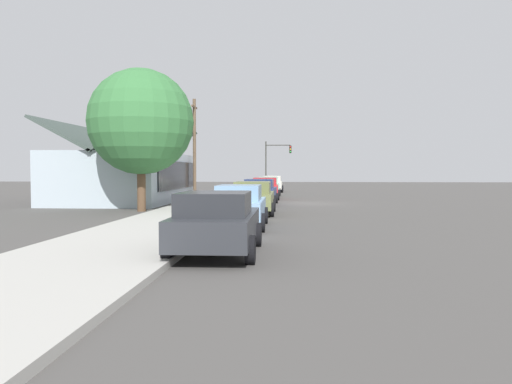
{
  "coord_description": "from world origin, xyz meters",
  "views": [
    {
      "loc": [
        -32.36,
        0.86,
        2.12
      ],
      "look_at": [
        -2.64,
        2.97,
        0.84
      ],
      "focal_mm": 35.35,
      "sensor_mm": 36.0,
      "label": 1
    }
  ],
  "objects_px": {
    "car_cherry": "(265,188)",
    "car_ivory": "(273,184)",
    "utility_pole_wooden": "(194,146)",
    "fire_hydrant_red": "(233,199)",
    "shade_tree": "(141,122)",
    "traffic_light_main": "(276,157)",
    "car_olive": "(253,197)",
    "car_navy": "(260,192)",
    "car_skyblue": "(240,206)",
    "car_charcoal": "(217,222)",
    "car_seafoam": "(268,186)"
  },
  "relations": [
    {
      "from": "fire_hydrant_red",
      "to": "car_ivory",
      "type": "bearing_deg",
      "value": -4.12
    },
    {
      "from": "car_cherry",
      "to": "car_seafoam",
      "type": "distance_m",
      "value": 5.66
    },
    {
      "from": "car_charcoal",
      "to": "shade_tree",
      "type": "xyz_separation_m",
      "value": [
        13.0,
        5.86,
        3.79
      ]
    },
    {
      "from": "shade_tree",
      "to": "car_seafoam",
      "type": "bearing_deg",
      "value": -18.63
    },
    {
      "from": "car_skyblue",
      "to": "shade_tree",
      "type": "bearing_deg",
      "value": 38.91
    },
    {
      "from": "car_navy",
      "to": "traffic_light_main",
      "type": "height_order",
      "value": "traffic_light_main"
    },
    {
      "from": "utility_pole_wooden",
      "to": "fire_hydrant_red",
      "type": "bearing_deg",
      "value": -156.71
    },
    {
      "from": "car_skyblue",
      "to": "fire_hydrant_red",
      "type": "distance_m",
      "value": 10.12
    },
    {
      "from": "car_olive",
      "to": "car_cherry",
      "type": "xyz_separation_m",
      "value": [
        12.7,
        0.09,
        -0.0
      ]
    },
    {
      "from": "car_cherry",
      "to": "car_ivory",
      "type": "bearing_deg",
      "value": -1.55
    },
    {
      "from": "utility_pole_wooden",
      "to": "fire_hydrant_red",
      "type": "xyz_separation_m",
      "value": [
        -9.29,
        -4.0,
        -3.43
      ]
    },
    {
      "from": "car_olive",
      "to": "car_cherry",
      "type": "bearing_deg",
      "value": -0.12
    },
    {
      "from": "shade_tree",
      "to": "traffic_light_main",
      "type": "xyz_separation_m",
      "value": [
        28.08,
        -6.06,
        -1.12
      ]
    },
    {
      "from": "car_seafoam",
      "to": "car_olive",
      "type": "bearing_deg",
      "value": 177.18
    },
    {
      "from": "car_navy",
      "to": "shade_tree",
      "type": "distance_m",
      "value": 8.77
    },
    {
      "from": "car_charcoal",
      "to": "shade_tree",
      "type": "distance_m",
      "value": 14.76
    },
    {
      "from": "car_cherry",
      "to": "car_charcoal",
      "type": "bearing_deg",
      "value": 178.97
    },
    {
      "from": "car_olive",
      "to": "car_cherry",
      "type": "height_order",
      "value": "same"
    },
    {
      "from": "utility_pole_wooden",
      "to": "shade_tree",
      "type": "bearing_deg",
      "value": 178.11
    },
    {
      "from": "car_cherry",
      "to": "car_navy",
      "type": "bearing_deg",
      "value": 178.66
    },
    {
      "from": "car_olive",
      "to": "car_navy",
      "type": "bearing_deg",
      "value": 0.4
    },
    {
      "from": "car_navy",
      "to": "fire_hydrant_red",
      "type": "height_order",
      "value": "car_navy"
    },
    {
      "from": "car_skyblue",
      "to": "traffic_light_main",
      "type": "height_order",
      "value": "traffic_light_main"
    },
    {
      "from": "car_skyblue",
      "to": "car_cherry",
      "type": "distance_m",
      "value": 18.5
    },
    {
      "from": "fire_hydrant_red",
      "to": "car_olive",
      "type": "bearing_deg",
      "value": -160.46
    },
    {
      "from": "utility_pole_wooden",
      "to": "traffic_light_main",
      "type": "bearing_deg",
      "value": -19.66
    },
    {
      "from": "car_cherry",
      "to": "shade_tree",
      "type": "relative_size",
      "value": 0.6
    },
    {
      "from": "car_ivory",
      "to": "shade_tree",
      "type": "distance_m",
      "value": 24.64
    },
    {
      "from": "car_seafoam",
      "to": "fire_hydrant_red",
      "type": "distance_m",
      "value": 14.22
    },
    {
      "from": "car_seafoam",
      "to": "shade_tree",
      "type": "xyz_separation_m",
      "value": [
        -17.09,
        5.76,
        3.79
      ]
    },
    {
      "from": "car_skyblue",
      "to": "utility_pole_wooden",
      "type": "height_order",
      "value": "utility_pole_wooden"
    },
    {
      "from": "car_skyblue",
      "to": "utility_pole_wooden",
      "type": "bearing_deg",
      "value": 15.05
    },
    {
      "from": "car_charcoal",
      "to": "car_navy",
      "type": "relative_size",
      "value": 0.93
    },
    {
      "from": "car_skyblue",
      "to": "car_ivory",
      "type": "relative_size",
      "value": 1.0
    },
    {
      "from": "car_charcoal",
      "to": "car_seafoam",
      "type": "height_order",
      "value": "same"
    },
    {
      "from": "car_skyblue",
      "to": "car_olive",
      "type": "relative_size",
      "value": 0.94
    },
    {
      "from": "car_navy",
      "to": "car_ivory",
      "type": "height_order",
      "value": "same"
    },
    {
      "from": "car_cherry",
      "to": "car_skyblue",
      "type": "bearing_deg",
      "value": 178.95
    },
    {
      "from": "car_charcoal",
      "to": "fire_hydrant_red",
      "type": "relative_size",
      "value": 6.18
    },
    {
      "from": "car_seafoam",
      "to": "car_ivory",
      "type": "xyz_separation_m",
      "value": [
        6.53,
        -0.13,
        -0.0
      ]
    },
    {
      "from": "car_ivory",
      "to": "utility_pole_wooden",
      "type": "relative_size",
      "value": 0.6
    },
    {
      "from": "car_olive",
      "to": "car_ivory",
      "type": "xyz_separation_m",
      "value": [
        24.89,
        0.0,
        -0.0
      ]
    },
    {
      "from": "car_cherry",
      "to": "shade_tree",
      "type": "bearing_deg",
      "value": 151.89
    },
    {
      "from": "car_skyblue",
      "to": "car_navy",
      "type": "distance_m",
      "value": 12.45
    },
    {
      "from": "utility_pole_wooden",
      "to": "car_navy",
      "type": "bearing_deg",
      "value": -141.83
    },
    {
      "from": "utility_pole_wooden",
      "to": "fire_hydrant_red",
      "type": "height_order",
      "value": "utility_pole_wooden"
    },
    {
      "from": "car_skyblue",
      "to": "car_seafoam",
      "type": "distance_m",
      "value": 24.16
    },
    {
      "from": "shade_tree",
      "to": "traffic_light_main",
      "type": "height_order",
      "value": "shade_tree"
    },
    {
      "from": "car_navy",
      "to": "shade_tree",
      "type": "height_order",
      "value": "shade_tree"
    },
    {
      "from": "shade_tree",
      "to": "fire_hydrant_red",
      "type": "height_order",
      "value": "shade_tree"
    }
  ]
}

